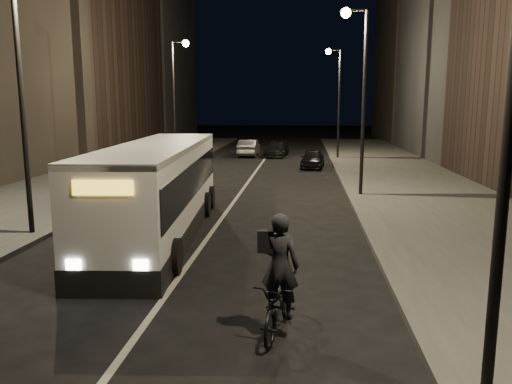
% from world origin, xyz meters
% --- Properties ---
extents(ground, '(180.00, 180.00, 0.00)m').
position_xyz_m(ground, '(0.00, 0.00, 0.00)').
color(ground, black).
rests_on(ground, ground).
extents(sidewalk_right, '(7.00, 70.00, 0.16)m').
position_xyz_m(sidewalk_right, '(8.50, 14.00, 0.08)').
color(sidewalk_right, '#3D3D3A').
rests_on(sidewalk_right, ground).
extents(sidewalk_left, '(7.00, 70.00, 0.16)m').
position_xyz_m(sidewalk_left, '(-8.50, 14.00, 0.08)').
color(sidewalk_left, '#3D3D3A').
rests_on(sidewalk_left, ground).
extents(building_row_right, '(8.00, 61.00, 21.00)m').
position_xyz_m(building_row_right, '(16.00, 27.50, 10.50)').
color(building_row_right, black).
rests_on(building_row_right, ground).
extents(building_row_left, '(8.00, 61.00, 22.00)m').
position_xyz_m(building_row_left, '(-16.00, 28.50, 11.00)').
color(building_row_left, black).
rests_on(building_row_left, ground).
extents(streetlight_right_near, '(1.20, 0.44, 8.12)m').
position_xyz_m(streetlight_right_near, '(5.33, -4.00, 5.36)').
color(streetlight_right_near, black).
rests_on(streetlight_right_near, sidewalk_right).
extents(streetlight_right_mid, '(1.20, 0.44, 8.12)m').
position_xyz_m(streetlight_right_mid, '(5.33, 12.00, 5.36)').
color(streetlight_right_mid, black).
rests_on(streetlight_right_mid, sidewalk_right).
extents(streetlight_right_far, '(1.20, 0.44, 8.12)m').
position_xyz_m(streetlight_right_far, '(5.33, 28.00, 5.36)').
color(streetlight_right_far, black).
rests_on(streetlight_right_far, sidewalk_right).
extents(streetlight_left_near, '(1.20, 0.44, 8.12)m').
position_xyz_m(streetlight_left_near, '(-5.33, 4.00, 5.36)').
color(streetlight_left_near, black).
rests_on(streetlight_left_near, sidewalk_left).
extents(streetlight_left_far, '(1.20, 0.44, 8.12)m').
position_xyz_m(streetlight_left_far, '(-5.33, 22.00, 5.36)').
color(streetlight_left_far, black).
rests_on(streetlight_left_far, sidewalk_left).
extents(city_bus, '(3.21, 11.09, 2.95)m').
position_xyz_m(city_bus, '(-1.60, 4.71, 1.61)').
color(city_bus, silver).
rests_on(city_bus, ground).
extents(cyclist_on_bicycle, '(1.05, 2.10, 2.31)m').
position_xyz_m(cyclist_on_bicycle, '(2.60, -2.05, 0.77)').
color(cyclist_on_bicycle, black).
rests_on(cyclist_on_bicycle, ground).
extents(car_near, '(1.78, 3.74, 1.24)m').
position_xyz_m(car_near, '(3.60, 22.62, 0.62)').
color(car_near, black).
rests_on(car_near, ground).
extents(car_mid, '(1.50, 4.15, 1.36)m').
position_xyz_m(car_mid, '(-1.48, 29.80, 0.68)').
color(car_mid, '#39393B').
rests_on(car_mid, ground).
extents(car_far, '(2.08, 4.28, 1.20)m').
position_xyz_m(car_far, '(0.80, 29.67, 0.60)').
color(car_far, black).
rests_on(car_far, ground).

